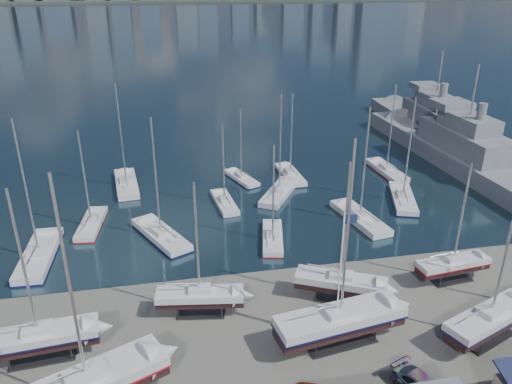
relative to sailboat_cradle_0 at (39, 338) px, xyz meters
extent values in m
plane|color=#605E59|center=(23.91, -0.61, -2.05)|extent=(1400.00, 1400.00, 0.00)
cube|color=#172B36|center=(23.91, 309.39, -2.20)|extent=(1400.00, 600.00, 0.40)
cube|color=#2D332D|center=(23.91, 569.39, -0.95)|extent=(1400.00, 80.00, 2.20)
cube|color=#2D2D33|center=(0.00, 0.00, -1.97)|extent=(5.42, 2.86, 0.16)
cube|color=black|center=(0.00, 0.00, -0.47)|extent=(9.67, 3.11, 0.76)
cube|color=#B8B8BC|center=(0.00, 0.00, 0.29)|extent=(9.70, 3.51, 0.76)
cube|color=#0D0F42|center=(0.00, 0.00, -0.06)|extent=(9.80, 3.54, 0.15)
cube|color=#B8B8BC|center=(0.00, 0.00, 0.92)|extent=(2.51, 1.80, 0.50)
cylinder|color=#B2B2B7|center=(0.00, 0.00, 7.09)|extent=(0.22, 0.22, 12.83)
cube|color=#B8B8BC|center=(4.57, -6.42, 0.56)|extent=(12.05, 7.81, 0.94)
cube|color=#B8B8BC|center=(4.57, -6.42, 1.28)|extent=(3.48, 3.00, 0.50)
cylinder|color=#B2B2B7|center=(4.57, -6.42, 8.95)|extent=(0.22, 0.22, 15.85)
cube|color=#2D2D33|center=(13.64, 3.37, -1.97)|extent=(4.76, 2.73, 0.16)
cube|color=black|center=(13.64, 3.37, -0.52)|extent=(8.38, 3.18, 0.65)
cube|color=#B8B8BC|center=(13.64, 3.37, 0.13)|extent=(8.44, 3.52, 0.65)
cube|color=#B8B8BC|center=(13.64, 3.37, 0.71)|extent=(2.23, 1.67, 0.50)
cylinder|color=#B2B2B7|center=(13.64, 3.37, 5.98)|extent=(0.22, 0.22, 11.04)
cube|color=#2D2D33|center=(25.22, -2.83, -1.97)|extent=(6.73, 3.87, 0.16)
cube|color=black|center=(25.22, -2.83, -0.38)|extent=(11.84, 4.53, 0.92)
cube|color=#B8B8BC|center=(25.22, -2.83, 0.54)|extent=(11.92, 5.01, 0.92)
cube|color=#0D0F42|center=(25.22, -2.83, 0.11)|extent=(12.04, 5.06, 0.18)
cube|color=#B8B8BC|center=(25.22, -2.83, 1.25)|extent=(3.16, 2.37, 0.50)
cylinder|color=#B2B2B7|center=(25.22, -2.83, 8.80)|extent=(0.22, 0.22, 15.60)
cube|color=#2D2D33|center=(27.38, 2.92, -1.97)|extent=(5.36, 4.18, 0.16)
cube|color=black|center=(27.38, 2.92, -0.49)|extent=(8.87, 5.86, 0.71)
cube|color=#B8B8BC|center=(27.38, 2.92, 0.22)|extent=(9.03, 6.19, 0.71)
cube|color=#B8B8BC|center=(27.38, 2.92, 0.82)|extent=(2.65, 2.32, 0.50)
cylinder|color=#B2B2B7|center=(27.38, 2.92, 6.55)|extent=(0.22, 0.22, 11.96)
cube|color=#2D2D33|center=(38.25, -4.99, -1.97)|extent=(5.80, 4.16, 0.16)
cube|color=black|center=(38.25, -4.99, -0.46)|extent=(9.79, 5.58, 0.77)
cube|color=#B8B8BC|center=(38.25, -4.99, 0.31)|extent=(9.94, 5.96, 0.77)
cube|color=#0D0F42|center=(38.25, -4.99, -0.05)|extent=(10.04, 6.02, 0.15)
cube|color=#B8B8BC|center=(38.25, -4.99, 0.94)|extent=(2.82, 2.37, 0.50)
cylinder|color=#B2B2B7|center=(38.25, -4.99, 7.18)|extent=(0.22, 0.22, 12.98)
cube|color=#2D2D33|center=(40.07, 3.95, -1.97)|extent=(4.54, 2.45, 0.16)
cube|color=black|center=(40.07, 3.95, -0.53)|extent=(8.07, 2.73, 0.63)
cube|color=#B8B8BC|center=(40.07, 3.95, 0.10)|extent=(8.11, 3.06, 0.63)
cube|color=maroon|center=(40.07, 3.95, -0.19)|extent=(8.19, 3.09, 0.13)
cube|color=#B8B8BC|center=(40.07, 3.95, 0.67)|extent=(2.11, 1.54, 0.50)
cylinder|color=#B2B2B7|center=(40.07, 3.95, 5.76)|extent=(0.22, 0.22, 10.68)
cube|color=black|center=(-3.37, 16.70, -2.36)|extent=(3.12, 11.44, 0.91)
cube|color=#B8B8BC|center=(-3.37, 16.70, -1.45)|extent=(3.60, 11.46, 0.91)
cube|color=#0D0F42|center=(-3.37, 16.70, -1.87)|extent=(3.63, 11.57, 0.18)
cube|color=#B8B8BC|center=(-3.37, 16.70, -0.75)|extent=(2.01, 2.91, 0.50)
cylinder|color=#B2B2B7|center=(-3.37, 16.70, 6.66)|extent=(0.22, 0.22, 15.32)
cube|color=black|center=(1.60, 23.68, -2.28)|extent=(3.07, 9.01, 0.71)
cube|color=#B8B8BC|center=(1.60, 23.68, -1.57)|extent=(3.44, 9.05, 0.71)
cube|color=maroon|center=(1.60, 23.68, -1.90)|extent=(3.47, 9.14, 0.14)
cube|color=#B8B8BC|center=(1.60, 23.68, -0.97)|extent=(1.72, 2.36, 0.50)
cylinder|color=#B2B2B7|center=(1.60, 23.68, 4.74)|extent=(0.22, 0.22, 11.92)
cube|color=black|center=(5.46, 36.07, -2.34)|extent=(3.71, 11.08, 0.87)
cube|color=#B8B8BC|center=(5.46, 36.07, -1.48)|extent=(4.16, 11.13, 0.87)
cube|color=#B8B8BC|center=(5.46, 36.07, -0.79)|extent=(2.10, 2.89, 0.50)
cylinder|color=#B2B2B7|center=(5.46, 36.07, 6.30)|extent=(0.22, 0.22, 14.67)
cube|color=black|center=(10.23, 18.89, -2.33)|extent=(6.89, 10.55, 0.84)
cube|color=#B8B8BC|center=(10.23, 18.89, -1.49)|extent=(7.29, 10.75, 0.84)
cube|color=#0D0F42|center=(10.23, 18.89, -1.88)|extent=(7.36, 10.86, 0.17)
cube|color=#B8B8BC|center=(10.23, 18.89, -0.82)|extent=(2.75, 3.14, 0.50)
cylinder|color=#B2B2B7|center=(10.23, 18.89, 6.04)|extent=(0.22, 0.22, 14.21)
cube|color=black|center=(19.14, 26.88, -2.26)|extent=(2.80, 8.39, 0.66)
cube|color=#B8B8BC|center=(19.14, 26.88, -1.60)|extent=(3.15, 8.43, 0.66)
cube|color=#B8B8BC|center=(19.14, 26.88, -1.02)|extent=(1.59, 2.19, 0.50)
cylinder|color=#B2B2B7|center=(19.14, 26.88, 4.29)|extent=(0.22, 0.22, 11.12)
cube|color=black|center=(22.92, 35.35, -2.25)|extent=(4.45, 8.08, 0.63)
cube|color=#B8B8BC|center=(22.92, 35.35, -1.62)|extent=(4.77, 8.19, 0.63)
cube|color=#0D0F42|center=(22.92, 35.35, -1.91)|extent=(4.81, 8.27, 0.13)
cube|color=#B8B8BC|center=(22.92, 35.35, -1.05)|extent=(1.92, 2.31, 0.50)
cylinder|color=#B2B2B7|center=(22.92, 35.35, 4.04)|extent=(0.22, 0.22, 10.68)
cube|color=black|center=(23.49, 15.76, -2.27)|extent=(3.71, 8.66, 0.67)
cube|color=#B8B8BC|center=(23.49, 15.76, -1.59)|extent=(4.05, 8.73, 0.67)
cube|color=maroon|center=(23.49, 15.76, -1.90)|extent=(4.09, 8.82, 0.13)
cube|color=#B8B8BC|center=(23.49, 15.76, -1.01)|extent=(1.82, 2.35, 0.50)
cylinder|color=#B2B2B7|center=(23.49, 15.76, 4.43)|extent=(0.22, 0.22, 11.38)
cube|color=black|center=(27.40, 28.55, -2.33)|extent=(7.48, 10.01, 0.82)
cube|color=#B8B8BC|center=(27.40, 28.55, -1.50)|extent=(7.84, 10.23, 0.82)
cube|color=#B8B8BC|center=(27.40, 28.55, -0.84)|extent=(2.82, 3.09, 0.50)
cylinder|color=#B2B2B7|center=(27.40, 28.55, 5.83)|extent=(0.22, 0.22, 13.85)
cube|color=black|center=(30.75, 35.10, -2.29)|extent=(2.66, 9.36, 0.74)
cube|color=#B8B8BC|center=(30.75, 35.10, -1.55)|extent=(3.05, 9.38, 0.74)
cube|color=#0D0F42|center=(30.75, 35.10, -1.89)|extent=(3.08, 9.47, 0.15)
cube|color=#B8B8BC|center=(30.75, 35.10, -0.93)|extent=(1.67, 2.39, 0.50)
cylinder|color=#B2B2B7|center=(30.75, 35.10, 5.07)|extent=(0.22, 0.22, 12.50)
cube|color=black|center=(35.80, 18.58, -2.34)|extent=(4.39, 10.85, 0.85)
cube|color=#B8B8BC|center=(35.80, 18.58, -1.49)|extent=(4.83, 10.93, 0.85)
cube|color=#B8B8BC|center=(35.80, 18.58, -0.82)|extent=(2.23, 2.92, 0.50)
cylinder|color=#B2B2B7|center=(35.80, 18.58, 6.07)|extent=(0.22, 0.22, 14.27)
cube|color=black|center=(44.07, 23.17, -2.33)|extent=(5.65, 10.58, 0.83)
cube|color=#B8B8BC|center=(44.07, 23.17, -1.50)|extent=(6.07, 10.72, 0.83)
cube|color=#0D0F42|center=(44.07, 23.17, -1.88)|extent=(6.13, 10.83, 0.17)
cube|color=#B8B8BC|center=(44.07, 23.17, -0.84)|extent=(2.48, 3.01, 0.50)
cylinder|color=#B2B2B7|center=(44.07, 23.17, 5.89)|extent=(0.22, 0.22, 13.96)
cube|color=black|center=(46.51, 33.88, -2.32)|extent=(2.93, 10.06, 0.80)
cube|color=#B8B8BC|center=(46.51, 33.88, -1.52)|extent=(3.35, 10.09, 0.80)
cube|color=maroon|center=(46.51, 33.88, -1.89)|extent=(3.38, 10.19, 0.16)
cube|color=#B8B8BC|center=(46.51, 33.88, -0.87)|extent=(1.81, 2.58, 0.50)
cylinder|color=#B2B2B7|center=(46.51, 33.88, 5.59)|extent=(0.22, 0.22, 13.43)
cube|color=slate|center=(60.12, 34.29, -1.53)|extent=(10.67, 52.12, 4.66)
cube|color=slate|center=(60.12, 34.29, 2.60)|extent=(7.46, 18.41, 3.60)
cube|color=slate|center=(60.12, 34.29, 5.60)|extent=(5.44, 10.58, 2.40)
cube|color=slate|center=(59.88, 39.47, 7.30)|extent=(6.03, 5.44, 1.20)
cylinder|color=#B2B2B7|center=(60.12, 34.29, 10.80)|extent=(0.30, 0.30, 8.00)
cube|color=slate|center=(63.40, 50.34, -1.58)|extent=(9.09, 46.36, 4.15)
cube|color=slate|center=(63.40, 50.34, 2.29)|extent=(6.50, 16.35, 3.60)
cube|color=slate|center=(63.40, 50.34, 5.29)|extent=(4.77, 9.38, 2.40)
cube|color=slate|center=(63.58, 54.95, 6.99)|extent=(5.33, 4.80, 1.20)
cylinder|color=#B2B2B7|center=(63.40, 50.34, 10.49)|extent=(0.30, 0.30, 8.00)
cylinder|color=white|center=(24.86, -2.82, 4.28)|extent=(0.12, 0.12, 12.65)
cube|color=#161F46|center=(25.39, -2.82, 9.97)|extent=(1.05, 0.05, 0.74)
camera|label=1|loc=(11.32, -35.77, 27.75)|focal=35.00mm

